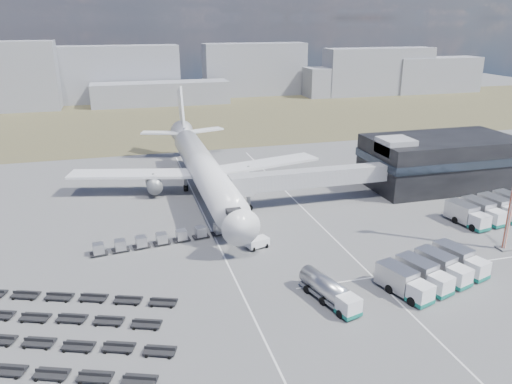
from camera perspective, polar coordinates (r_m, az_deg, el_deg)
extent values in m
plane|color=#565659|center=(70.70, -1.48, -8.39)|extent=(420.00, 420.00, 0.00)
cube|color=brown|center=(174.56, -10.48, 8.12)|extent=(420.00, 90.00, 0.01)
cube|color=silver|center=(74.66, -3.93, -6.84)|extent=(0.25, 110.00, 0.01)
cube|color=silver|center=(79.82, 8.87, -5.25)|extent=(0.25, 110.00, 0.01)
cube|color=silver|center=(73.96, 19.49, -8.26)|extent=(40.00, 0.25, 0.01)
cube|color=black|center=(109.29, 20.36, 3.30)|extent=(30.00, 16.00, 10.00)
cube|color=#262D38|center=(108.99, 20.43, 3.91)|extent=(30.40, 16.40, 1.60)
cube|color=#939399|center=(100.04, 15.68, 5.07)|extent=(6.00, 6.00, 3.00)
cube|color=#939399|center=(92.07, 6.30, 1.63)|extent=(29.80, 3.00, 3.00)
cube|color=#939399|center=(87.67, -1.75, 0.83)|extent=(4.00, 3.60, 3.40)
cylinder|color=slate|center=(89.31, -0.87, -0.54)|extent=(0.70, 0.70, 5.10)
cylinder|color=black|center=(90.04, -0.87, -1.80)|extent=(1.40, 0.90, 1.40)
cylinder|color=white|center=(96.05, -5.92, 2.52)|extent=(5.60, 48.00, 5.60)
cone|color=white|center=(71.53, -2.21, -3.36)|extent=(5.60, 5.00, 5.60)
cone|color=white|center=(122.68, -8.22, 6.49)|extent=(5.60, 8.00, 5.60)
cube|color=black|center=(73.04, -2.59, -2.20)|extent=(2.20, 2.00, 0.80)
cube|color=white|center=(100.01, -13.75, 2.02)|extent=(25.59, 11.38, 0.50)
cube|color=white|center=(103.86, 0.71, 3.22)|extent=(25.59, 11.38, 0.50)
cylinder|color=slate|center=(98.74, -11.60, 0.93)|extent=(3.00, 5.00, 3.00)
cylinder|color=slate|center=(101.61, -0.87, 1.85)|extent=(3.00, 5.00, 3.00)
cube|color=white|center=(123.98, -10.89, 6.67)|extent=(9.49, 5.63, 0.35)
cube|color=white|center=(125.32, -5.85, 7.05)|extent=(9.49, 5.63, 0.35)
cube|color=white|center=(124.50, -8.54, 9.34)|extent=(0.50, 9.06, 11.45)
cylinder|color=slate|center=(78.06, -3.12, -4.61)|extent=(0.50, 0.50, 2.50)
cylinder|color=slate|center=(100.60, -8.03, 0.79)|extent=(0.60, 0.60, 2.50)
cylinder|color=slate|center=(101.56, -4.45, 1.10)|extent=(0.60, 0.60, 2.50)
cylinder|color=black|center=(78.36, -3.11, -5.11)|extent=(0.50, 1.20, 1.20)
cube|color=gray|center=(208.35, -26.33, 11.74)|extent=(33.36, 12.00, 25.02)
cube|color=gray|center=(217.11, -16.14, 12.82)|extent=(54.22, 12.00, 22.38)
cube|color=gray|center=(205.86, -10.79, 11.01)|extent=(53.79, 12.00, 8.87)
cube|color=gray|center=(228.00, -0.14, 13.84)|extent=(45.25, 12.00, 22.48)
cube|color=gray|center=(225.42, 7.74, 12.32)|extent=(15.69, 12.00, 12.45)
cube|color=gray|center=(236.23, 13.80, 13.23)|extent=(49.74, 12.00, 20.35)
cube|color=gray|center=(251.31, 19.80, 12.48)|extent=(41.88, 12.00, 15.82)
cube|color=white|center=(60.05, 10.54, -12.66)|extent=(2.80, 2.80, 2.18)
cube|color=#12695A|center=(60.50, 10.49, -13.35)|extent=(2.91, 2.91, 0.47)
cylinder|color=#AFAFB4|center=(62.84, 7.75, -10.49)|extent=(4.16, 7.49, 2.37)
cube|color=slate|center=(63.39, 7.71, -11.34)|extent=(4.07, 7.47, 0.33)
cylinder|color=black|center=(62.58, 8.52, -12.08)|extent=(2.66, 1.66, 1.04)
cube|color=white|center=(75.51, 0.14, -5.85)|extent=(3.78, 2.84, 1.50)
cube|color=white|center=(97.61, -5.15, 0.45)|extent=(3.34, 5.82, 2.55)
cube|color=#12695A|center=(97.95, -5.13, -0.13)|extent=(3.45, 5.93, 0.41)
cube|color=white|center=(64.47, 18.29, -10.94)|extent=(3.13, 3.06, 2.42)
cube|color=#12695A|center=(64.92, 18.20, -11.65)|extent=(3.27, 3.20, 0.49)
cube|color=#AFAFB4|center=(66.33, 15.75, -9.33)|extent=(4.02, 5.61, 2.85)
cube|color=white|center=(67.14, 20.34, -9.92)|extent=(3.13, 3.06, 2.42)
cube|color=#12695A|center=(67.59, 20.25, -10.61)|extent=(3.27, 3.20, 0.49)
cube|color=#AFAFB4|center=(68.94, 17.85, -8.41)|extent=(4.02, 5.61, 2.85)
cube|color=white|center=(69.92, 22.22, -8.96)|extent=(3.13, 3.06, 2.42)
cube|color=#12695A|center=(70.34, 22.13, -9.63)|extent=(3.27, 3.20, 0.49)
cube|color=#AFAFB4|center=(71.64, 19.78, -7.55)|extent=(4.02, 5.61, 2.85)
cube|color=white|center=(72.78, 23.95, -8.07)|extent=(3.13, 3.06, 2.42)
cube|color=#12695A|center=(73.19, 23.85, -8.72)|extent=(3.27, 3.20, 0.49)
cube|color=#AFAFB4|center=(74.44, 21.55, -6.75)|extent=(4.02, 5.61, 2.85)
cube|color=white|center=(88.98, 24.21, -3.14)|extent=(2.97, 2.88, 2.48)
cube|color=#12695A|center=(89.33, 24.12, -3.71)|extent=(3.10, 3.01, 0.51)
cube|color=#AFAFB4|center=(91.20, 22.41, -2.06)|extent=(3.54, 5.56, 2.93)
cube|color=white|center=(91.82, 25.78, -2.71)|extent=(2.97, 2.88, 2.48)
cube|color=#12695A|center=(92.15, 25.70, -3.26)|extent=(3.10, 3.01, 0.51)
cube|color=#AFAFB4|center=(93.97, 24.01, -1.67)|extent=(3.54, 5.56, 2.93)
cube|color=#12695A|center=(95.04, 27.18, -2.83)|extent=(3.10, 3.01, 0.51)
cube|color=#AFAFB4|center=(96.80, 25.51, -1.30)|extent=(3.54, 5.56, 2.93)
cube|color=#AFAFB4|center=(99.71, 26.92, -0.95)|extent=(3.54, 5.56, 2.93)
cube|color=black|center=(76.91, -17.51, -6.71)|extent=(2.70, 1.87, 0.17)
cube|color=#AFAFB4|center=(76.56, -17.57, -6.15)|extent=(1.74, 1.74, 1.45)
cube|color=black|center=(77.16, -15.21, -6.39)|extent=(2.70, 1.87, 0.17)
cube|color=#AFAFB4|center=(76.82, -15.27, -5.83)|extent=(1.74, 1.74, 1.45)
cube|color=black|center=(77.54, -12.94, -6.05)|extent=(2.70, 1.87, 0.17)
cube|color=#AFAFB4|center=(77.19, -12.99, -5.50)|extent=(1.74, 1.74, 1.45)
cube|color=black|center=(78.03, -10.70, -5.72)|extent=(2.70, 1.87, 0.17)
cube|color=#AFAFB4|center=(77.69, -10.74, -5.17)|extent=(1.74, 1.74, 1.45)
cube|color=black|center=(78.65, -8.49, -5.38)|extent=(2.70, 1.87, 0.17)
cube|color=#AFAFB4|center=(78.31, -8.52, -4.83)|extent=(1.74, 1.74, 1.45)
cube|color=black|center=(79.39, -6.32, -5.04)|extent=(2.70, 1.87, 0.17)
cube|color=#AFAFB4|center=(79.05, -6.35, -4.49)|extent=(1.74, 1.74, 1.45)
cube|color=black|center=(80.23, -4.20, -4.70)|extent=(2.70, 1.87, 0.17)
cube|color=#AFAFB4|center=(79.90, -4.22, -4.16)|extent=(1.74, 1.74, 1.45)
cube|color=black|center=(56.89, -26.42, -17.79)|extent=(29.10, 12.53, 0.79)
cube|color=black|center=(60.02, -24.13, -15.33)|extent=(29.10, 12.53, 0.79)
cube|color=black|center=(63.32, -22.12, -13.11)|extent=(25.03, 10.96, 0.79)
cube|color=black|center=(66.78, -20.35, -11.10)|extent=(25.03, 10.96, 0.79)
cube|color=#565659|center=(83.97, 26.42, -5.78)|extent=(1.79, 1.79, 0.27)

